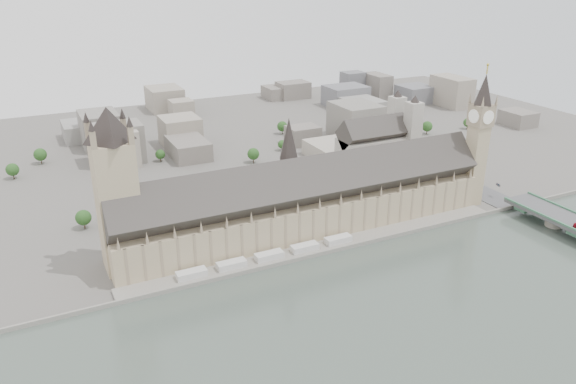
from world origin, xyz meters
name	(u,v)px	position (x,y,z in m)	size (l,w,h in m)	color
ground	(320,244)	(0.00, 0.00, 0.00)	(900.00, 900.00, 0.00)	#595651
embankment_wall	(331,251)	(0.00, -15.00, 1.50)	(600.00, 1.50, 3.00)	gray
river_terrace	(325,247)	(0.00, -7.50, 1.00)	(270.00, 15.00, 2.00)	gray
terrace_tents	(269,256)	(-40.00, -7.00, 4.00)	(118.00, 7.00, 4.00)	silver
palace_of_westminster	(306,202)	(0.00, 19.70, 22.71)	(265.00, 40.73, 55.44)	tan
elizabeth_tower	(479,131)	(138.00, 8.00, 58.09)	(17.00, 17.00, 107.50)	tan
victoria_tower	(115,183)	(-122.00, 26.00, 55.20)	(30.00, 30.00, 100.00)	tan
central_tower	(289,152)	(-10.00, 26.00, 57.92)	(13.00, 13.00, 48.00)	gray
westminster_abbey	(378,147)	(110.92, 95.00, 25.08)	(68.00, 36.00, 64.00)	#9E998E
city_skyline_inland	(202,127)	(0.00, 245.00, 19.00)	(720.00, 360.00, 38.00)	gray
park_trees	(269,204)	(-10.00, 60.00, 7.50)	(110.00, 30.00, 15.00)	#1D4117
car_approach	(498,185)	(165.05, 6.98, 10.94)	(1.92, 4.73, 1.37)	gray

